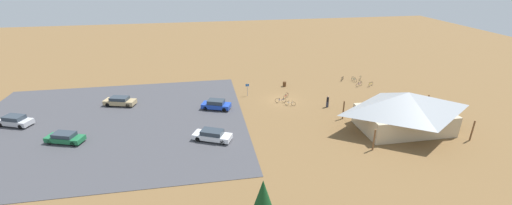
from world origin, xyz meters
TOP-DOWN VIEW (x-y plane):
  - ground at (0.00, 0.00)m, footprint 160.00×160.00m
  - parking_lot_asphalt at (25.85, 3.90)m, footprint 37.52×31.46m
  - bike_pavilion at (-13.31, 12.32)m, footprint 13.47×8.96m
  - trash_bin at (-1.97, -6.41)m, footprint 0.60×0.60m
  - lot_sign at (5.29, -3.04)m, footprint 0.56×0.08m
  - bicycle_black_trailside at (-13.50, -7.54)m, footprint 1.10×1.26m
  - bicycle_white_mid_cluster at (-0.63, 2.12)m, footprint 1.62×0.77m
  - bicycle_purple_edge_south at (-15.13, -4.02)m, footprint 1.60×0.85m
  - bicycle_red_yard_front at (-0.77, -0.89)m, footprint 1.22×1.26m
  - bicycle_teal_lone_west at (-15.43, -6.67)m, footprint 0.48×1.67m
  - bicycle_blue_yard_left at (0.54, 0.74)m, footprint 1.74×0.48m
  - bicycle_yellow_yard_center at (-17.21, -3.73)m, footprint 1.49×1.04m
  - bicycle_green_edge_north at (-17.10, -7.44)m, footprint 0.88×1.56m
  - car_green_aisle_side at (29.76, 8.37)m, footprint 4.88×3.07m
  - car_blue_by_curb at (10.75, 1.49)m, footprint 4.66×3.21m
  - car_tan_end_stall at (25.38, -2.56)m, footprint 5.08×3.04m
  - car_silver_back_corner at (38.05, 2.20)m, footprint 4.92×3.34m
  - car_white_second_row at (11.86, 11.00)m, footprint 5.06×3.61m
  - visitor_at_bikes at (-6.11, 3.70)m, footprint 0.36×0.36m

SIDE VIEW (x-z plane):
  - ground at x=0.00m, z-range 0.00..0.00m
  - parking_lot_asphalt at x=25.85m, z-range 0.00..0.05m
  - bicycle_green_edge_north at x=-17.10m, z-range -0.03..0.74m
  - bicycle_black_trailside at x=-13.50m, z-range -0.02..0.73m
  - bicycle_white_mid_cluster at x=-0.63m, z-range -0.06..0.80m
  - bicycle_red_yard_front at x=-0.77m, z-range -0.04..0.79m
  - bicycle_blue_yard_left at x=0.54m, z-range -0.03..0.78m
  - bicycle_yellow_yard_center at x=-17.21m, z-range -0.05..0.80m
  - bicycle_purple_edge_south at x=-15.13m, z-range -0.07..0.84m
  - bicycle_teal_lone_west at x=-15.43m, z-range -0.04..0.82m
  - trash_bin at x=-1.97m, z-range 0.00..0.90m
  - car_green_aisle_side at x=29.76m, z-range 0.05..1.35m
  - car_white_second_row at x=11.86m, z-range 0.05..1.42m
  - car_tan_end_stall at x=25.38m, z-range 0.05..1.42m
  - car_silver_back_corner at x=38.05m, z-range 0.04..1.47m
  - car_blue_by_curb at x=10.75m, z-range 0.04..1.50m
  - visitor_at_bikes at x=-6.11m, z-range 0.05..1.90m
  - lot_sign at x=5.29m, z-range 0.31..2.51m
  - bike_pavilion at x=-13.31m, z-range 0.29..5.53m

